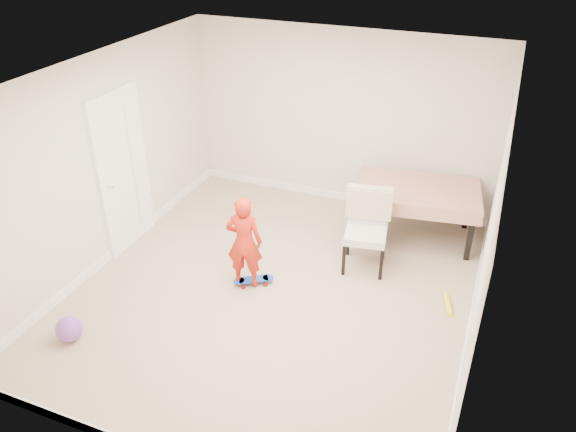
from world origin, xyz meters
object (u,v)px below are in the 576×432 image
at_px(dining_chair, 366,232).
at_px(skateboard, 254,281).
at_px(balloon, 69,329).
at_px(dining_table, 416,213).
at_px(child, 244,244).

bearing_deg(dining_chair, skateboard, -152.54).
bearing_deg(balloon, dining_chair, 44.24).
xyz_separation_m(dining_table, child, (-1.67, -1.87, 0.21)).
xyz_separation_m(dining_table, skateboard, (-1.59, -1.82, -0.34)).
height_order(skateboard, child, child).
relative_size(child, balloon, 4.17).
height_order(dining_chair, skateboard, dining_chair).
bearing_deg(balloon, skateboard, 49.14).
relative_size(dining_table, child, 1.37).
bearing_deg(child, dining_chair, -156.43).
distance_m(dining_table, child, 2.51).
xyz_separation_m(dining_table, dining_chair, (-0.45, -0.96, 0.14)).
bearing_deg(skateboard, dining_table, 16.84).
relative_size(dining_chair, child, 0.88).
relative_size(skateboard, child, 0.42).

